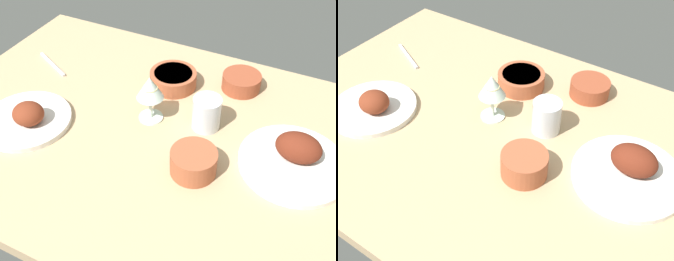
% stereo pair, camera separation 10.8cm
% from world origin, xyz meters
% --- Properties ---
extents(dining_table, '(1.40, 0.90, 0.04)m').
position_xyz_m(dining_table, '(0.00, 0.00, 0.02)').
color(dining_table, tan).
rests_on(dining_table, ground).
extents(plate_center_main, '(0.25, 0.25, 0.08)m').
position_xyz_m(plate_center_main, '(-0.38, -0.12, 0.06)').
color(plate_center_main, silver).
rests_on(plate_center_main, dining_table).
extents(plate_near_viewer, '(0.27, 0.27, 0.09)m').
position_xyz_m(plate_near_viewer, '(0.33, 0.04, 0.06)').
color(plate_near_viewer, silver).
rests_on(plate_near_viewer, dining_table).
extents(bowl_sauce, '(0.12, 0.12, 0.05)m').
position_xyz_m(bowl_sauce, '(0.11, 0.29, 0.07)').
color(bowl_sauce, brown).
rests_on(bowl_sauce, dining_table).
extents(bowl_potatoes, '(0.14, 0.14, 0.05)m').
position_xyz_m(bowl_potatoes, '(-0.09, 0.21, 0.07)').
color(bowl_potatoes, '#A35133').
rests_on(bowl_potatoes, dining_table).
extents(bowl_cream, '(0.12, 0.12, 0.06)m').
position_xyz_m(bowl_cream, '(0.11, -0.09, 0.07)').
color(bowl_cream, '#A35133').
rests_on(bowl_cream, dining_table).
extents(wine_glass, '(0.08, 0.08, 0.14)m').
position_xyz_m(wine_glass, '(-0.08, 0.05, 0.14)').
color(wine_glass, silver).
rests_on(wine_glass, dining_table).
extents(water_tumbler, '(0.08, 0.08, 0.09)m').
position_xyz_m(water_tumbler, '(0.08, 0.08, 0.09)').
color(water_tumbler, silver).
rests_on(water_tumbler, dining_table).
extents(fork_loose, '(0.16, 0.08, 0.01)m').
position_xyz_m(fork_loose, '(-0.50, 0.14, 0.04)').
color(fork_loose, silver).
rests_on(fork_loose, dining_table).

